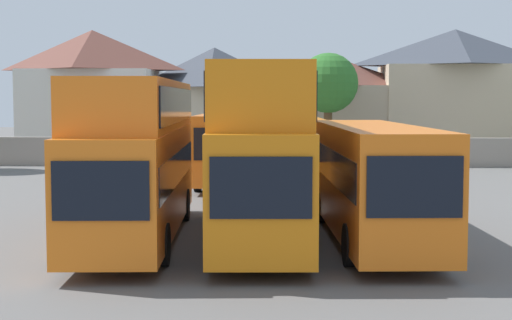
% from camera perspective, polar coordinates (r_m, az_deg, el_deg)
% --- Properties ---
extents(ground, '(140.00, 140.00, 0.00)m').
position_cam_1_polar(ground, '(41.21, 0.87, -1.31)').
color(ground, '#605E5B').
extents(depot_boundary_wall, '(56.00, 0.50, 1.80)m').
position_cam_1_polar(depot_boundary_wall, '(47.91, 1.08, 0.60)').
color(depot_boundary_wall, gray).
rests_on(depot_boundary_wall, ground).
extents(bus_1, '(3.16, 11.99, 4.75)m').
position_cam_1_polar(bus_1, '(23.30, -8.77, 0.70)').
color(bus_1, orange).
rests_on(bus_1, ground).
extents(bus_2, '(3.11, 11.58, 5.13)m').
position_cam_1_polar(bus_2, '(22.81, 0.22, 1.18)').
color(bus_2, orange).
rests_on(bus_2, ground).
extents(bus_3, '(3.12, 11.38, 3.45)m').
position_cam_1_polar(bus_3, '(23.02, 8.58, -1.13)').
color(bus_3, orange).
rests_on(bus_3, ground).
extents(bus_4, '(2.64, 10.35, 3.47)m').
position_cam_1_polar(bus_4, '(38.06, -2.16, 1.18)').
color(bus_4, orange).
rests_on(bus_4, ground).
extents(bus_5, '(2.90, 10.31, 3.30)m').
position_cam_1_polar(bus_5, '(37.98, 2.79, 1.04)').
color(bus_5, orange).
rests_on(bus_5, ground).
extents(house_terrace_left, '(9.67, 7.90, 9.19)m').
position_cam_1_polar(house_terrace_left, '(57.87, -11.96, 4.95)').
color(house_terrace_left, silver).
rests_on(house_terrace_left, ground).
extents(house_terrace_centre, '(8.61, 6.90, 8.01)m').
position_cam_1_polar(house_terrace_centre, '(58.05, -3.09, 4.46)').
color(house_terrace_centre, beige).
rests_on(house_terrace_centre, ground).
extents(house_terrace_right, '(9.50, 6.41, 7.39)m').
position_cam_1_polar(house_terrace_right, '(57.23, 5.37, 4.11)').
color(house_terrace_right, tan).
rests_on(house_terrace_right, ground).
extents(house_terrace_far_right, '(11.03, 7.17, 9.26)m').
position_cam_1_polar(house_terrace_far_right, '(58.72, 14.47, 4.93)').
color(house_terrace_far_right, '#C6B293').
rests_on(house_terrace_far_right, ground).
extents(tree_left_of_lot, '(3.90, 3.90, 7.17)m').
position_cam_1_polar(tree_left_of_lot, '(50.36, 5.37, 5.62)').
color(tree_left_of_lot, brown).
rests_on(tree_left_of_lot, ground).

